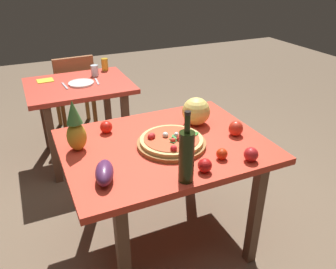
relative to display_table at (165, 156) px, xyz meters
name	(u,v)px	position (x,y,z in m)	size (l,w,h in m)	color
ground_plane	(165,235)	(0.00, 0.00, -0.65)	(10.00, 10.00, 0.00)	brown
display_table	(165,156)	(0.00, 0.00, 0.00)	(1.19, 0.92, 0.74)	brown
background_table	(80,97)	(-0.26, 1.30, -0.03)	(0.89, 0.73, 0.74)	brown
dining_chair	(75,89)	(-0.21, 1.89, -0.17)	(0.42, 0.42, 0.85)	#905E2D
pizza_board	(172,144)	(0.03, -0.05, 0.10)	(0.41, 0.41, 0.03)	#905E2D
pizza	(171,140)	(0.02, -0.05, 0.13)	(0.37, 0.37, 0.06)	tan
wine_bottle	(186,156)	(-0.06, -0.39, 0.23)	(0.08, 0.08, 0.37)	black
pineapple_left	(76,128)	(-0.48, 0.14, 0.23)	(0.11, 0.11, 0.30)	gold
melon	(196,111)	(0.29, 0.15, 0.18)	(0.18, 0.18, 0.18)	#EDD367
bell_pepper	(236,129)	(0.45, -0.09, 0.13)	(0.09, 0.09, 0.10)	red
eggplant	(104,173)	(-0.42, -0.22, 0.13)	(0.20, 0.09, 0.09)	#50244B
tomato_near_board	(205,165)	(0.07, -0.36, 0.13)	(0.07, 0.07, 0.07)	red
tomato_at_corner	(222,154)	(0.21, -0.29, 0.12)	(0.06, 0.06, 0.06)	red
tomato_beside_pepper	(251,154)	(0.35, -0.37, 0.13)	(0.08, 0.08, 0.08)	red
tomato_by_bottle	(106,127)	(-0.28, 0.28, 0.13)	(0.08, 0.08, 0.08)	red
drinking_glass_juice	(105,64)	(0.07, 1.59, 0.15)	(0.06, 0.06, 0.11)	gold
drinking_glass_water	(95,70)	(-0.07, 1.46, 0.14)	(0.07, 0.07, 0.10)	silver
dinner_plate	(81,83)	(-0.24, 1.27, 0.10)	(0.22, 0.22, 0.02)	white
fork_utensil	(65,86)	(-0.38, 1.27, 0.09)	(0.02, 0.18, 0.01)	silver
knife_utensil	(97,82)	(-0.10, 1.27, 0.09)	(0.02, 0.18, 0.01)	silver
napkin_folded	(45,80)	(-0.51, 1.49, 0.09)	(0.14, 0.12, 0.01)	yellow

